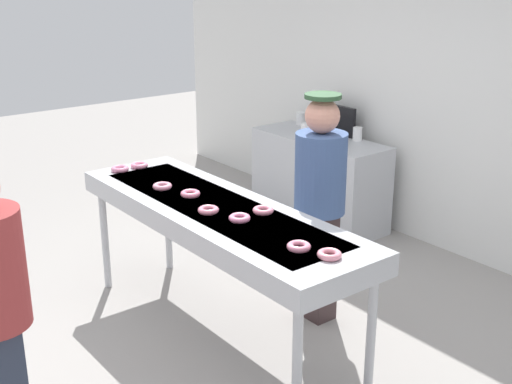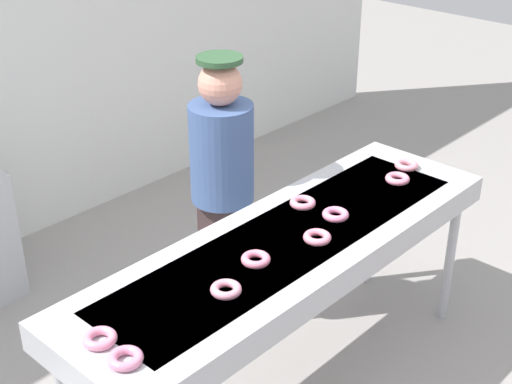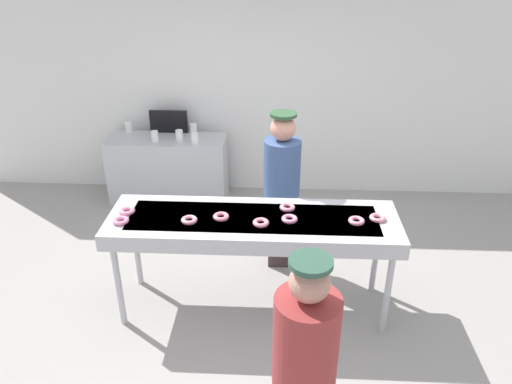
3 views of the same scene
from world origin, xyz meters
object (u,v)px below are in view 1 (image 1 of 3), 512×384
paper_cup_0 (329,135)px  prep_counter (318,179)px  strawberry_donut_8 (190,194)px  paper_cup_4 (357,134)px  strawberry_donut_3 (139,165)px  menu_display (337,120)px  strawberry_donut_5 (329,254)px  strawberry_donut_7 (120,169)px  paper_cup_3 (305,130)px  strawberry_donut_4 (162,186)px  worker_baker (320,194)px  strawberry_donut_6 (263,210)px  strawberry_donut_1 (208,210)px  fryer_conveyor (217,217)px  strawberry_donut_0 (240,218)px  strawberry_donut_2 (299,247)px  paper_cup_2 (300,118)px  paper_cup_1 (338,141)px

paper_cup_0 → prep_counter: bearing=165.4°
strawberry_donut_8 → paper_cup_4: strawberry_donut_8 is taller
strawberry_donut_3 → menu_display: size_ratio=0.28×
strawberry_donut_5 → strawberry_donut_7: 2.15m
prep_counter → paper_cup_4: (0.31, 0.19, 0.49)m
strawberry_donut_7 → menu_display: (-0.10, 2.42, 0.03)m
strawberry_donut_3 → paper_cup_3: 1.95m
strawberry_donut_4 → menu_display: menu_display is taller
worker_baker → strawberry_donut_6: bearing=78.2°
paper_cup_3 → strawberry_donut_1: bearing=-56.4°
strawberry_donut_8 → prep_counter: 2.35m
fryer_conveyor → paper_cup_0: size_ratio=19.31×
menu_display → paper_cup_4: bearing=-5.5°
strawberry_donut_1 → strawberry_donut_8: same height
strawberry_donut_0 → paper_cup_4: 2.58m
strawberry_donut_2 → paper_cup_2: bearing=138.2°
strawberry_donut_7 → paper_cup_0: size_ratio=1.05×
strawberry_donut_0 → strawberry_donut_2: 0.56m
strawberry_donut_3 → menu_display: (-0.11, 2.25, 0.03)m
strawberry_donut_0 → strawberry_donut_5: same height
strawberry_donut_3 → menu_display: menu_display is taller
paper_cup_4 → paper_cup_0: bearing=-119.3°
fryer_conveyor → strawberry_donut_7: size_ratio=18.34×
strawberry_donut_1 → paper_cup_1: bearing=113.5°
strawberry_donut_0 → strawberry_donut_2: (0.56, -0.00, 0.00)m
paper_cup_1 → paper_cup_2: (-0.91, 0.35, 0.00)m
strawberry_donut_4 → strawberry_donut_6: same height
strawberry_donut_5 → worker_baker: (-0.81, 0.69, -0.02)m
strawberry_donut_1 → strawberry_donut_7: 1.17m
strawberry_donut_5 → paper_cup_2: strawberry_donut_5 is taller
paper_cup_1 → paper_cup_4: same height
worker_baker → paper_cup_0: bearing=-63.3°
strawberry_donut_7 → paper_cup_0: 2.15m
strawberry_donut_2 → prep_counter: (-2.06, 2.10, -0.54)m
prep_counter → paper_cup_2: size_ratio=11.44×
strawberry_donut_0 → paper_cup_2: (-2.03, 2.31, -0.05)m
paper_cup_0 → menu_display: (-0.18, 0.27, 0.08)m
strawberry_donut_3 → prep_counter: 2.11m
strawberry_donut_1 → strawberry_donut_3: (-1.16, 0.14, 0.00)m
strawberry_donut_5 → strawberry_donut_8: (-1.32, -0.05, 0.00)m
worker_baker → paper_cup_1: (-1.05, 1.21, -0.03)m
strawberry_donut_7 → worker_baker: bearing=32.2°
strawberry_donut_5 → strawberry_donut_6: (-0.76, 0.14, 0.00)m
prep_counter → paper_cup_1: size_ratio=11.44×
strawberry_donut_4 → paper_cup_1: size_ratio=1.05×
strawberry_donut_6 → paper_cup_4: bearing=119.3°
strawberry_donut_5 → paper_cup_0: (-2.06, 2.00, -0.05)m
strawberry_donut_5 → menu_display: 3.19m
strawberry_donut_8 → paper_cup_1: strawberry_donut_8 is taller
strawberry_donut_7 → worker_baker: size_ratio=0.08×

